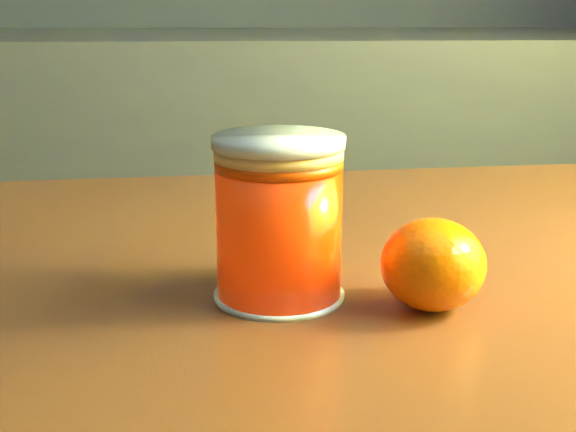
{
  "coord_description": "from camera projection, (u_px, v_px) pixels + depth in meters",
  "views": [
    {
      "loc": [
        0.76,
        -0.37,
        0.99
      ],
      "look_at": [
        0.79,
        0.16,
        0.84
      ],
      "focal_mm": 50.0,
      "sensor_mm": 36.0,
      "label": 1
    }
  ],
  "objects": [
    {
      "name": "juice_glass",
      "position": [
        279.0,
        220.0,
        0.55
      ],
      "size": [
        0.09,
        0.09,
        0.11
      ],
      "rotation": [
        0.0,
        0.0,
        -0.18
      ],
      "color": "#FF3005",
      "rests_on": "table"
    },
    {
      "name": "orange_front",
      "position": [
        269.0,
        248.0,
        0.58
      ],
      "size": [
        0.08,
        0.08,
        0.06
      ],
      "primitive_type": "ellipsoid",
      "rotation": [
        0.0,
        0.0,
        -0.28
      ],
      "color": "#F26504",
      "rests_on": "table"
    },
    {
      "name": "table",
      "position": [
        408.0,
        390.0,
        0.64
      ],
      "size": [
        1.1,
        0.82,
        0.78
      ],
      "rotation": [
        0.0,
        0.0,
        0.09
      ],
      "color": "brown",
      "rests_on": "ground"
    },
    {
      "name": "orange_back",
      "position": [
        433.0,
        264.0,
        0.54
      ],
      "size": [
        0.08,
        0.08,
        0.06
      ],
      "primitive_type": "ellipsoid",
      "rotation": [
        0.0,
        0.0,
        -0.08
      ],
      "color": "#F26504",
      "rests_on": "table"
    }
  ]
}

